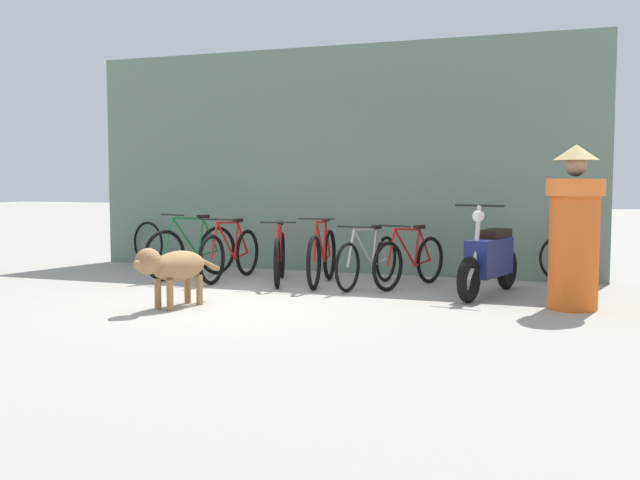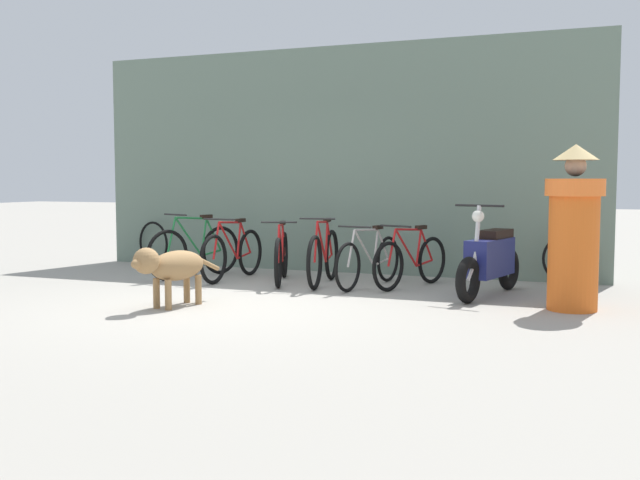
{
  "view_description": "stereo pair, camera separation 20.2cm",
  "coord_description": "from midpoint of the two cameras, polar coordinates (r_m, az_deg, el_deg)",
  "views": [
    {
      "loc": [
        3.7,
        -7.31,
        1.37
      ],
      "look_at": [
        0.61,
        1.02,
        0.65
      ],
      "focal_mm": 42.0,
      "sensor_mm": 36.0,
      "label": 1
    },
    {
      "loc": [
        3.89,
        -7.24,
        1.37
      ],
      "look_at": [
        0.61,
        1.02,
        0.65
      ],
      "focal_mm": 42.0,
      "sensor_mm": 36.0,
      "label": 2
    }
  ],
  "objects": [
    {
      "name": "person_in_robes",
      "position": [
        8.27,
        18.14,
        0.89
      ],
      "size": [
        0.83,
        0.83,
        1.74
      ],
      "rotation": [
        0.0,
        0.0,
        2.58
      ],
      "color": "orange",
      "rests_on": "ground"
    },
    {
      "name": "bicycle_0",
      "position": [
        10.61,
        -10.26,
        -0.86
      ],
      "size": [
        0.62,
        1.58,
        0.9
      ],
      "rotation": [
        0.0,
        0.0,
        -1.9
      ],
      "color": "black",
      "rests_on": "ground"
    },
    {
      "name": "stray_dog",
      "position": [
        8.13,
        -11.87,
        -2.0
      ],
      "size": [
        0.51,
        1.26,
        0.67
      ],
      "rotation": [
        0.0,
        0.0,
        4.48
      ],
      "color": "#997247",
      "rests_on": "ground"
    },
    {
      "name": "motorcycle",
      "position": [
        9.01,
        12.15,
        -1.5
      ],
      "size": [
        0.62,
        1.75,
        1.09
      ],
      "rotation": [
        0.0,
        0.0,
        -1.8
      ],
      "color": "black",
      "rests_on": "ground"
    },
    {
      "name": "bicycle_3",
      "position": [
        9.75,
        -0.43,
        -1.3
      ],
      "size": [
        0.46,
        1.65,
        0.89
      ],
      "rotation": [
        0.0,
        0.0,
        -1.43
      ],
      "color": "black",
      "rests_on": "ground"
    },
    {
      "name": "bicycle_2",
      "position": [
        9.96,
        -3.68,
        -1.31
      ],
      "size": [
        0.65,
        1.57,
        0.84
      ],
      "rotation": [
        0.0,
        0.0,
        -1.22
      ],
      "color": "black",
      "rests_on": "ground"
    },
    {
      "name": "ground_plane",
      "position": [
        8.32,
        -7.12,
        -4.88
      ],
      "size": [
        60.0,
        60.0,
        0.0
      ],
      "primitive_type": "plane",
      "color": "#9E998E"
    },
    {
      "name": "spare_tire_left",
      "position": [
        12.33,
        -13.42,
        -0.25
      ],
      "size": [
        0.68,
        0.24,
        0.7
      ],
      "rotation": [
        0.0,
        0.0,
        -0.3
      ],
      "color": "black",
      "rests_on": "ground"
    },
    {
      "name": "shop_wall_back",
      "position": [
        11.13,
        0.43,
        6.1
      ],
      "size": [
        7.76,
        0.2,
        3.31
      ],
      "color": "slate",
      "rests_on": "ground"
    },
    {
      "name": "bicycle_1",
      "position": [
        10.29,
        -7.41,
        -1.09
      ],
      "size": [
        0.46,
        1.67,
        0.86
      ],
      "rotation": [
        0.0,
        0.0,
        -1.59
      ],
      "color": "black",
      "rests_on": "ground"
    },
    {
      "name": "spare_tire_right",
      "position": [
        10.27,
        17.67,
        -1.36
      ],
      "size": [
        0.67,
        0.07,
        0.67
      ],
      "rotation": [
        0.0,
        0.0,
        0.05
      ],
      "color": "black",
      "rests_on": "ground"
    },
    {
      "name": "bicycle_4",
      "position": [
        9.59,
        3.06,
        -1.58
      ],
      "size": [
        0.46,
        1.69,
        0.8
      ],
      "rotation": [
        0.0,
        0.0,
        -1.74
      ],
      "color": "black",
      "rests_on": "ground"
    },
    {
      "name": "bicycle_5",
      "position": [
        9.58,
        6.26,
        -1.61
      ],
      "size": [
        0.63,
        1.51,
        0.81
      ],
      "rotation": [
        0.0,
        0.0,
        -1.92
      ],
      "color": "black",
      "rests_on": "ground"
    }
  ]
}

